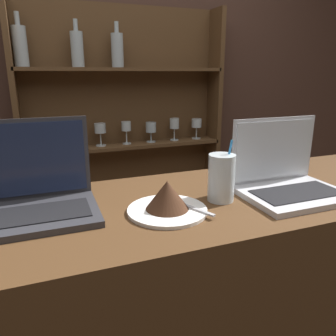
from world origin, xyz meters
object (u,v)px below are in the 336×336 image
laptop_far (287,178)px  water_glass (221,178)px  cake_plate (167,200)px  laptop_near (35,194)px

laptop_far → water_glass: 0.23m
cake_plate → laptop_far: bearing=0.9°
laptop_far → cake_plate: (-0.41, -0.01, -0.01)m
laptop_near → laptop_far: 0.76m
laptop_near → water_glass: 0.53m
laptop_far → water_glass: bearing=175.2°
cake_plate → water_glass: bearing=8.1°
laptop_far → water_glass: (-0.23, 0.02, 0.02)m
cake_plate → water_glass: size_ratio=1.21×
cake_plate → laptop_near: bearing=159.6°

